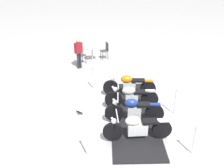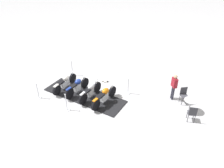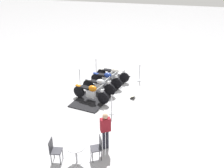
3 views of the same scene
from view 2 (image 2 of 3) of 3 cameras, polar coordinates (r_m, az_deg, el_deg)
ground_plane at (r=13.48m, az=-7.27°, el=-3.04°), size 80.00×80.00×0.00m
display_platform at (r=13.46m, az=-7.28°, el=-2.96°), size 2.18×5.29×0.05m
motorcycle_copper at (r=12.47m, az=-1.95°, el=-3.06°), size 2.24×0.71×0.98m
motorcycle_chrome at (r=12.94m, az=-5.63°, el=-1.76°), size 2.10×0.72×1.00m
motorcycle_navy at (r=13.46m, az=-9.01°, el=-0.51°), size 2.10×0.69×0.99m
motorcycle_cream at (r=14.05m, az=-12.13°, el=0.50°), size 2.23×0.73×0.94m
stanchion_right_rear at (r=15.50m, az=-10.34°, el=3.46°), size 0.33×0.33×1.11m
stanchion_right_front at (r=13.39m, az=4.20°, el=-1.19°), size 0.31×0.31×1.08m
stanchion_left_rear at (r=13.68m, az=-18.73°, el=-2.23°), size 0.28×0.28×1.03m
stanchion_left_mid at (r=12.34m, az=-11.78°, el=-5.44°), size 0.35×0.35×1.10m
info_placard at (r=14.67m, az=-1.88°, el=0.84°), size 0.28×0.39×0.21m
cafe_table at (r=12.60m, az=19.80°, el=-4.68°), size 0.72×0.72×0.77m
cafe_chair_near_table at (r=11.96m, az=20.21°, el=-7.08°), size 0.48×0.48×0.99m
cafe_chair_across_table at (r=13.18m, az=18.27°, el=-2.56°), size 0.55×0.55×0.98m
bystander_person at (r=13.06m, az=15.90°, el=-0.22°), size 0.45×0.41×1.65m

